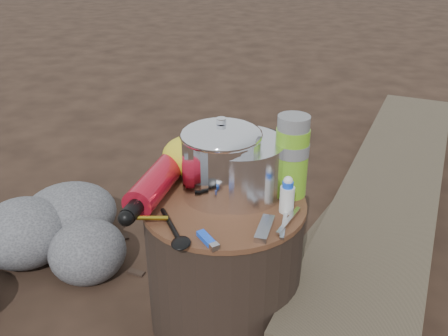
# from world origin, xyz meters

# --- Properties ---
(ground) EXTENTS (60.00, 60.00, 0.00)m
(ground) POSITION_xyz_m (0.00, 0.00, 0.00)
(ground) COLOR black
(ground) RESTS_ON ground
(stump) EXTENTS (0.42, 0.42, 0.38)m
(stump) POSITION_xyz_m (0.00, 0.00, 0.19)
(stump) COLOR black
(stump) RESTS_ON ground
(log_main) EXTENTS (0.95, 1.98, 0.17)m
(log_main) POSITION_xyz_m (0.59, 0.67, 0.08)
(log_main) COLOR #443A2C
(log_main) RESTS_ON ground
(log_small) EXTENTS (0.70, 1.17, 0.10)m
(log_small) POSITION_xyz_m (0.53, 0.67, 0.05)
(log_small) COLOR #443A2C
(log_small) RESTS_ON ground
(foil_windscreen) EXTENTS (0.24, 0.24, 0.14)m
(foil_windscreen) POSITION_xyz_m (0.03, 0.06, 0.46)
(foil_windscreen) COLOR silver
(foil_windscreen) RESTS_ON stump
(camping_pot) EXTENTS (0.20, 0.20, 0.20)m
(camping_pot) POSITION_xyz_m (-0.01, 0.04, 0.48)
(camping_pot) COLOR silver
(camping_pot) RESTS_ON stump
(fuel_bottle) EXTENTS (0.13, 0.33, 0.08)m
(fuel_bottle) POSITION_xyz_m (-0.18, 0.01, 0.42)
(fuel_bottle) COLOR #AD1124
(fuel_bottle) RESTS_ON stump
(thermos) EXTENTS (0.09, 0.09, 0.21)m
(thermos) POSITION_xyz_m (0.17, 0.06, 0.49)
(thermos) COLOR #6CAD20
(thermos) RESTS_ON stump
(travel_mug) EXTENTS (0.09, 0.09, 0.13)m
(travel_mug) POSITION_xyz_m (0.09, 0.14, 0.45)
(travel_mug) COLOR black
(travel_mug) RESTS_ON stump
(stuff_sack) EXTENTS (0.17, 0.14, 0.11)m
(stuff_sack) POSITION_xyz_m (-0.10, 0.14, 0.44)
(stuff_sack) COLOR gold
(stuff_sack) RESTS_ON stump
(food_pouch) EXTENTS (0.11, 0.04, 0.13)m
(food_pouch) POSITION_xyz_m (0.00, 0.18, 0.45)
(food_pouch) COLOR #191458
(food_pouch) RESTS_ON stump
(lighter) EXTENTS (0.06, 0.07, 0.01)m
(lighter) POSITION_xyz_m (-0.02, -0.18, 0.39)
(lighter) COLOR blue
(lighter) RESTS_ON stump
(multitool) EXTENTS (0.05, 0.11, 0.01)m
(multitool) POSITION_xyz_m (0.11, -0.12, 0.39)
(multitool) COLOR #B6B5BB
(multitool) RESTS_ON stump
(pot_grabber) EXTENTS (0.06, 0.13, 0.01)m
(pot_grabber) POSITION_xyz_m (0.15, -0.09, 0.39)
(pot_grabber) COLOR #B6B5BB
(pot_grabber) RESTS_ON stump
(spork) EXTENTS (0.11, 0.17, 0.01)m
(spork) POSITION_xyz_m (-0.11, -0.13, 0.39)
(spork) COLOR black
(spork) RESTS_ON stump
(squeeze_bottle) EXTENTS (0.04, 0.04, 0.09)m
(squeeze_bottle) POSITION_xyz_m (0.16, -0.03, 0.43)
(squeeze_bottle) COLOR silver
(squeeze_bottle) RESTS_ON stump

